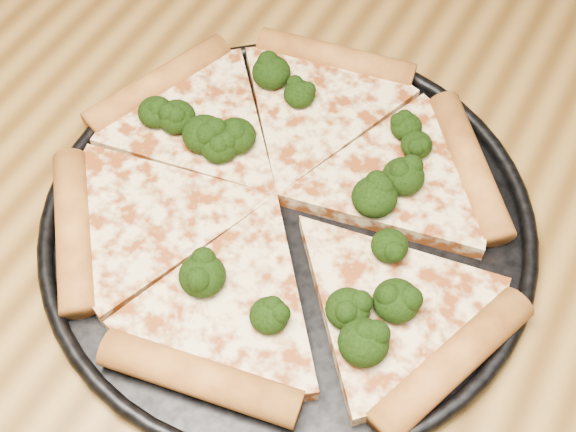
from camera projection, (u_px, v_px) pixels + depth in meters
The scene contains 4 objects.
dining_table at pixel (365, 325), 0.69m from camera, with size 1.20×0.90×0.75m.
pizza_pan at pixel (288, 221), 0.63m from camera, with size 0.40×0.40×0.02m.
pizza at pixel (281, 200), 0.63m from camera, with size 0.41×0.38×0.03m.
broccoli_florets at pixel (294, 190), 0.62m from camera, with size 0.29×0.24×0.03m.
Camera 1 is at (0.09, -0.30, 1.29)m, focal length 48.34 mm.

